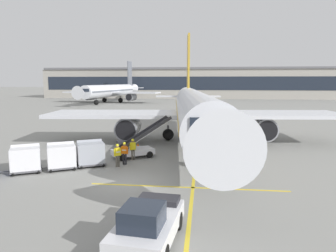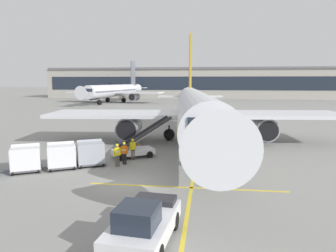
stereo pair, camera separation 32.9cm
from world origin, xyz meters
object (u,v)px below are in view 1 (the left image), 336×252
Objects in this scene: baggage_cart_lead at (91,153)px; ground_crew_marshaller at (133,148)px; belt_loader at (135,146)px; parked_airplane at (195,110)px; baggage_cart_third at (25,158)px; safety_cone_wingtip at (138,147)px; safety_cone_engine_keepout at (132,137)px; distant_airplane at (111,91)px; ground_crew_by_loader at (117,154)px; pushback_tug at (148,224)px; baggage_cart_second at (61,156)px; ground_crew_by_carts at (124,152)px.

baggage_cart_lead is 1.59× the size of ground_crew_marshaller.
belt_loader reaches higher than ground_crew_marshaller.
parked_airplane is 22.95× the size of ground_crew_marshaller.
baggage_cart_lead is at bearing -125.89° from parked_airplane.
belt_loader is 1.81× the size of baggage_cart_third.
baggage_cart_lead is 5.93m from safety_cone_wingtip.
safety_cone_engine_keepout is at bearing 70.38° from baggage_cart_third.
safety_cone_engine_keepout is (-6.81, 0.31, -3.08)m from parked_airplane.
distant_airplane is (-18.89, 67.38, 2.47)m from baggage_cart_lead.
parked_airplane is 22.95× the size of ground_crew_by_loader.
belt_loader reaches higher than safety_cone_engine_keepout.
parked_airplane is at bearing 60.40° from ground_crew_marshaller.
baggage_cart_lead is 12.43m from pushback_tug.
ground_crew_marshaller is at bearing 72.39° from ground_crew_by_loader.
baggage_cart_second is 1.59× the size of ground_crew_marshaller.
ground_crew_by_loader is (6.01, 2.11, -0.00)m from baggage_cart_third.
baggage_cart_second is 3.79× the size of safety_cone_wingtip.
parked_airplane reaches higher than safety_cone_engine_keepout.
baggage_cart_third is 1.59× the size of ground_crew_marshaller.
baggage_cart_lead is at bearing 178.24° from ground_crew_by_loader.
pushback_tug is at bearing -39.76° from baggage_cart_third.
baggage_cart_second is 70.64m from distant_airplane.
belt_loader is 67.98m from distant_airplane.
ground_crew_marshaller is at bearing -76.18° from safety_cone_engine_keepout.
distant_airplane is (-21.00, 67.45, 2.48)m from ground_crew_by_loader.
safety_cone_wingtip is (-3.84, 16.04, -0.47)m from pushback_tug.
baggage_cart_third reaches higher than safety_cone_engine_keepout.
ground_crew_by_carts is 4.76m from safety_cone_wingtip.
safety_cone_wingtip is (4.27, 6.45, -0.64)m from baggage_cart_second.
ground_crew_by_carts is (0.36, 0.68, 0.00)m from ground_crew_by_loader.
distant_airplane reaches higher than ground_crew_by_loader.
ground_crew_by_loader is 10.83m from safety_cone_engine_keepout.
distant_airplane reaches higher than baggage_cart_lead.
ground_crew_marshaller is (4.55, 3.17, -0.00)m from baggage_cart_second.
belt_loader reaches higher than pushback_tug.
baggage_cart_lead is at bearing 120.64° from pushback_tug.
pushback_tug is (-1.15, -21.03, -2.56)m from parked_airplane.
distant_airplane is (-21.68, 64.38, 2.56)m from belt_loader.
baggage_cart_lead is at bearing -93.59° from safety_cone_engine_keepout.
baggage_cart_third is at bearing -156.27° from ground_crew_by_carts.
distant_airplane is at bearing 114.82° from parked_airplane.
belt_loader is 4.09m from baggage_cart_lead.
distant_airplane is (-21.67, 65.32, 2.48)m from ground_crew_marshaller.
distant_airplane is at bearing 107.74° from ground_crew_by_carts.
ground_crew_by_carts is at bearing -117.32° from parked_airplane.
baggage_cart_lead is 1.59× the size of ground_crew_by_carts.
parked_airplane reaches higher than pushback_tug.
pushback_tug is 2.63× the size of ground_crew_marshaller.
parked_airplane reaches higher than baggage_cart_third.
baggage_cart_third is at bearing -77.84° from distant_airplane.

